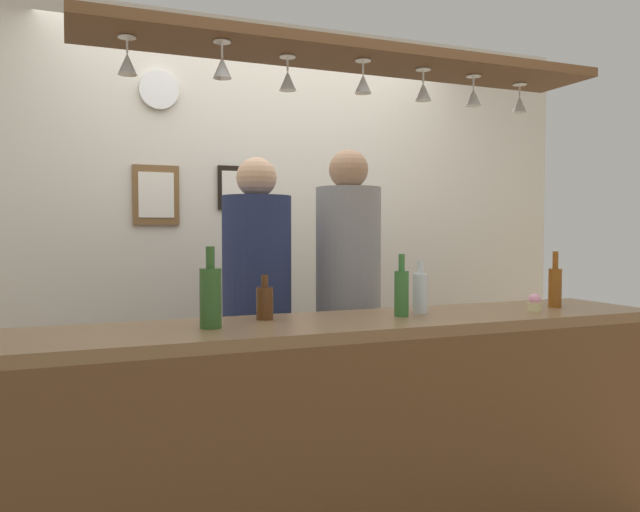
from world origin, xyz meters
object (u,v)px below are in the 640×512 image
bottle_soda_clear (420,292)px  picture_frame_lower_pair (349,212)px  wall_clock (159,90)px  bottle_beer_green_import (402,292)px  cupcake (535,303)px  person_middle_navy_shirt (257,293)px  bottle_beer_brown_stubby (265,302)px  picture_frame_crest (233,188)px  person_right_grey_shirt (348,282)px  picture_frame_caricature (156,195)px  bottle_beer_amber_tall (555,286)px  bottle_champagne_green (211,296)px

bottle_soda_clear → picture_frame_lower_pair: picture_frame_lower_pair is taller
bottle_soda_clear → wall_clock: bearing=124.1°
bottle_beer_green_import → cupcake: bearing=-6.9°
person_middle_navy_shirt → bottle_beer_brown_stubby: bearing=-103.4°
picture_frame_crest → bottle_soda_clear: bearing=-70.3°
picture_frame_lower_pair → cupcake: bearing=-81.6°
picture_frame_crest → picture_frame_lower_pair: 0.78m
wall_clock → bottle_soda_clear: bearing=-55.9°
person_right_grey_shirt → bottle_beer_green_import: size_ratio=6.72×
person_middle_navy_shirt → picture_frame_caricature: (-0.39, 0.71, 0.51)m
bottle_beer_brown_stubby → bottle_beer_amber_tall: bearing=-5.2°
cupcake → picture_frame_lower_pair: bearing=98.4°
person_right_grey_shirt → wall_clock: bearing=141.0°
wall_clock → person_middle_navy_shirt: bearing=-62.3°
person_middle_navy_shirt → wall_clock: bearing=117.7°
bottle_champagne_green → bottle_beer_brown_stubby: size_ratio=1.67×
bottle_soda_clear → bottle_champagne_green: 0.93m
bottle_beer_amber_tall → wall_clock: wall_clock is taller
bottle_soda_clear → bottle_beer_green_import: bearing=-154.5°
person_middle_navy_shirt → bottle_beer_amber_tall: 1.42m
bottle_beer_green_import → picture_frame_lower_pair: bearing=73.8°
bottle_beer_green_import → bottle_beer_brown_stubby: bearing=166.8°
bottle_beer_amber_tall → picture_frame_caricature: (-1.62, 1.40, 0.46)m
person_right_grey_shirt → bottle_beer_brown_stubby: bearing=-137.9°
picture_frame_crest → picture_frame_lower_pair: picture_frame_crest is taller
picture_frame_caricature → picture_frame_crest: 0.45m
bottle_beer_green_import → picture_frame_caricature: 1.68m
bottle_soda_clear → wall_clock: (-0.91, 1.34, 1.06)m
person_middle_navy_shirt → bottle_beer_green_import: 0.82m
picture_frame_caricature → wall_clock: (0.02, -0.01, 0.60)m
person_middle_navy_shirt → wall_clock: wall_clock is taller
wall_clock → picture_frame_caricature: bearing=163.8°
bottle_beer_green_import → wall_clock: wall_clock is taller
bottle_beer_amber_tall → picture_frame_crest: bearing=129.9°
bottle_beer_green_import → bottle_beer_amber_tall: bearing=0.3°
bottle_beer_brown_stubby → picture_frame_caricature: picture_frame_caricature is taller
bottle_beer_amber_tall → wall_clock: (-1.60, 1.40, 1.05)m
person_middle_navy_shirt → picture_frame_crest: (0.06, 0.71, 0.57)m
picture_frame_lower_pair → wall_clock: wall_clock is taller
bottle_beer_brown_stubby → picture_frame_lower_pair: bearing=53.1°
person_middle_navy_shirt → cupcake: 1.30m
picture_frame_caricature → bottle_beer_green_import: bearing=-60.3°
person_middle_navy_shirt → person_right_grey_shirt: person_right_grey_shirt is taller
cupcake → bottle_soda_clear: bearing=164.7°
picture_frame_crest → person_right_grey_shirt: bearing=-58.3°
bottle_beer_brown_stubby → person_middle_navy_shirt: bearing=76.6°
picture_frame_lower_pair → picture_frame_caricature: bearing=180.0°
person_middle_navy_shirt → picture_frame_lower_pair: bearing=40.6°
wall_clock → bottle_champagne_green: bearing=-90.7°
bottle_beer_green_import → person_middle_navy_shirt: bearing=120.6°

